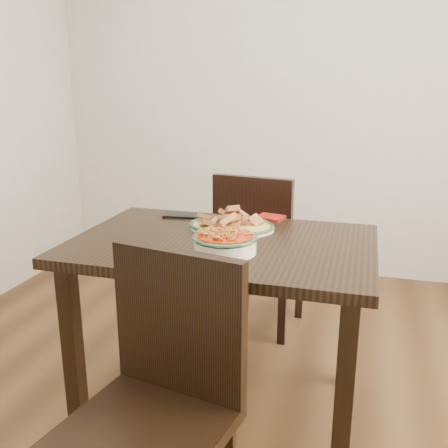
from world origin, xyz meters
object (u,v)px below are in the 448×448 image
(chair_far, at_px, (258,245))
(chair_near, at_px, (160,394))
(fish_plate, at_px, (232,219))
(smartphone, at_px, (182,215))
(noodle_bowl, at_px, (225,241))
(dining_table, at_px, (223,265))

(chair_far, xyz_separation_m, chair_near, (0.01, -1.37, 0.00))
(chair_far, relative_size, fish_plate, 2.50)
(smartphone, bearing_deg, noodle_bowl, -59.13)
(dining_table, relative_size, chair_near, 1.30)
(dining_table, bearing_deg, chair_far, 90.66)
(dining_table, relative_size, chair_far, 1.30)
(chair_near, distance_m, smartphone, 1.02)
(noodle_bowl, bearing_deg, dining_table, 109.80)
(chair_far, xyz_separation_m, smartphone, (-0.27, -0.43, 0.26))
(dining_table, bearing_deg, chair_near, -89.48)
(dining_table, bearing_deg, noodle_bowl, -70.20)
(fish_plate, bearing_deg, noodle_bowl, -79.28)
(chair_near, height_order, smartphone, chair_near)
(dining_table, distance_m, chair_far, 0.73)
(noodle_bowl, xyz_separation_m, smartphone, (-0.33, 0.42, -0.04))
(fish_plate, relative_size, noodle_bowl, 1.51)
(chair_far, bearing_deg, dining_table, 98.50)
(chair_near, distance_m, noodle_bowl, 0.60)
(dining_table, xyz_separation_m, smartphone, (-0.28, 0.29, 0.11))
(dining_table, xyz_separation_m, chair_far, (-0.01, 0.72, -0.15))
(chair_near, relative_size, noodle_bowl, 3.77)
(dining_table, height_order, chair_far, chair_far)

